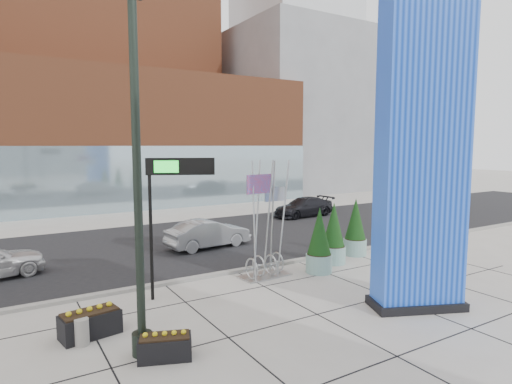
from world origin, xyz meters
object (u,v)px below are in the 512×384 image
blue_pylon (422,162)px  concrete_bollard (82,332)px  overhead_street_sign (173,178)px  car_silver_mid (208,234)px  lamp_post (138,206)px  public_art_sculpture (265,246)px

blue_pylon → concrete_bollard: size_ratio=13.63×
blue_pylon → overhead_street_sign: bearing=163.7°
blue_pylon → car_silver_mid: blue_pylon is taller
blue_pylon → lamp_post: (-8.21, 1.42, -0.90)m
lamp_post → concrete_bollard: size_ratio=12.90×
public_art_sculpture → lamp_post: bearing=-151.7°
public_art_sculpture → concrete_bollard: size_ratio=6.54×
concrete_bollard → overhead_street_sign: size_ratio=0.15×
blue_pylon → overhead_street_sign: (-6.04, 4.95, -0.55)m
public_art_sculpture → overhead_street_sign: 4.67m
overhead_street_sign → car_silver_mid: 7.50m
blue_pylon → overhead_street_sign: size_ratio=2.02×
public_art_sculpture → concrete_bollard: bearing=-164.9°
concrete_bollard → car_silver_mid: size_ratio=0.16×
overhead_street_sign → public_art_sculpture: bearing=27.0°
public_art_sculpture → concrete_bollard: public_art_sculpture is taller
blue_pylon → overhead_street_sign: blue_pylon is taller
lamp_post → concrete_bollard: (-1.16, 1.28, -3.29)m
lamp_post → public_art_sculpture: 7.39m
blue_pylon → public_art_sculpture: blue_pylon is taller
blue_pylon → public_art_sculpture: (-2.31, 5.15, -3.35)m
public_art_sculpture → car_silver_mid: size_ratio=1.07×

